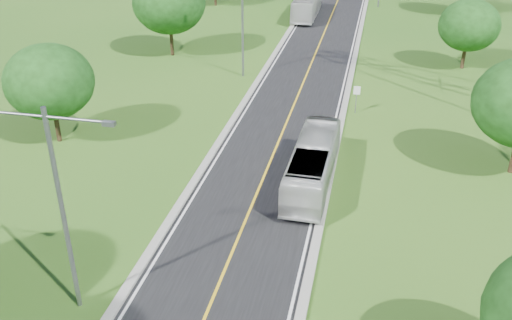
{
  "coord_description": "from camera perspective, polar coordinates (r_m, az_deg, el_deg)",
  "views": [
    {
      "loc": [
        6.45,
        -6.3,
        18.43
      ],
      "look_at": [
        0.19,
        22.48,
        3.0
      ],
      "focal_mm": 40.0,
      "sensor_mm": 36.0,
      "label": 1
    }
  ],
  "objects": [
    {
      "name": "tree_lb",
      "position": [
        43.25,
        -19.96,
        7.38
      ],
      "size": [
        6.3,
        6.3,
        7.33
      ],
      "color": "black",
      "rests_on": "ground"
    },
    {
      "name": "ground",
      "position": [
        69.11,
        6.62,
        12.01
      ],
      "size": [
        260.0,
        260.0,
        0.0
      ],
      "primitive_type": "plane",
      "color": "#235116",
      "rests_on": "ground"
    },
    {
      "name": "bus_outbound",
      "position": [
        36.22,
        5.7,
        -0.37
      ],
      "size": [
        2.61,
        10.33,
        2.87
      ],
      "primitive_type": "imported",
      "rotation": [
        0.0,
        0.0,
        3.12
      ],
      "color": "silver",
      "rests_on": "road"
    },
    {
      "name": "tree_lc",
      "position": [
        61.6,
        -8.7,
        15.31
      ],
      "size": [
        7.56,
        7.56,
        8.79
      ],
      "color": "black",
      "rests_on": "ground"
    },
    {
      "name": "bus_inbound",
      "position": [
        78.46,
        5.11,
        15.22
      ],
      "size": [
        2.77,
        11.58,
        3.22
      ],
      "primitive_type": "imported",
      "rotation": [
        0.0,
        0.0,
        0.01
      ],
      "color": "silver",
      "rests_on": "road"
    },
    {
      "name": "speed_limit_sign",
      "position": [
        47.39,
        10.02,
        6.42
      ],
      "size": [
        0.55,
        0.09,
        2.4
      ],
      "color": "slate",
      "rests_on": "ground"
    },
    {
      "name": "tree_rc",
      "position": [
        60.58,
        20.54,
        12.5
      ],
      "size": [
        5.88,
        5.88,
        6.84
      ],
      "color": "black",
      "rests_on": "ground"
    },
    {
      "name": "streetlight_near_left",
      "position": [
        25.41,
        -19.04,
        -3.46
      ],
      "size": [
        5.9,
        0.25,
        10.0
      ],
      "color": "slate",
      "rests_on": "ground"
    },
    {
      "name": "curb_left",
      "position": [
        75.35,
        3.85,
        13.52
      ],
      "size": [
        0.5,
        150.0,
        0.22
      ],
      "primitive_type": "cube",
      "color": "gray",
      "rests_on": "ground"
    },
    {
      "name": "streetlight_mid_left",
      "position": [
        54.24,
        -1.37,
        14.34
      ],
      "size": [
        5.9,
        0.25,
        10.0
      ],
      "color": "slate",
      "rests_on": "ground"
    },
    {
      "name": "curb_right",
      "position": [
        74.61,
        10.48,
        12.99
      ],
      "size": [
        0.5,
        150.0,
        0.22
      ],
      "primitive_type": "cube",
      "color": "gray",
      "rests_on": "ground"
    },
    {
      "name": "road",
      "position": [
        74.88,
        7.15,
        13.22
      ],
      "size": [
        8.0,
        150.0,
        0.06
      ],
      "primitive_type": "cube",
      "color": "black",
      "rests_on": "ground"
    }
  ]
}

